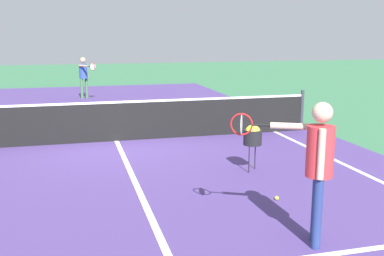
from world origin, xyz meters
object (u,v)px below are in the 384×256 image
at_px(player_far, 84,73).
at_px(tennis_ball_mid_court, 277,198).
at_px(player_near, 317,157).
at_px(ball_hopper, 253,135).
at_px(net, 116,121).

distance_m(player_far, tennis_ball_mid_court, 12.61).
distance_m(player_near, ball_hopper, 3.07).
relative_size(player_near, ball_hopper, 1.99).
xyz_separation_m(player_far, ball_hopper, (2.68, -10.80, -0.33)).
height_order(player_near, ball_hopper, player_near).
relative_size(net, player_far, 6.04).
height_order(player_far, ball_hopper, player_far).
xyz_separation_m(net, ball_hopper, (2.20, -3.09, 0.18)).
distance_m(player_near, tennis_ball_mid_court, 1.83).
relative_size(player_far, ball_hopper, 1.86).
height_order(player_far, tennis_ball_mid_court, player_far).
bearing_deg(player_far, player_near, -80.78).
relative_size(ball_hopper, tennis_ball_mid_court, 13.25).
relative_size(player_far, tennis_ball_mid_court, 24.66).
bearing_deg(tennis_ball_mid_court, net, 113.25).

